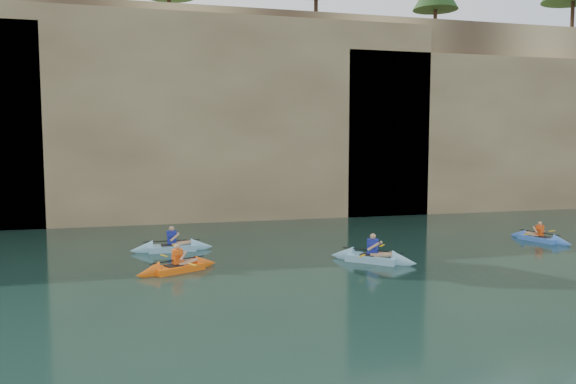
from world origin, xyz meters
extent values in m
cube|color=tan|center=(0.00, 30.00, 6.00)|extent=(70.00, 16.00, 12.00)
cube|color=tan|center=(2.00, 22.60, 5.70)|extent=(24.00, 2.40, 11.40)
cube|color=tan|center=(22.00, 22.60, 4.92)|extent=(26.00, 2.40, 9.84)
cube|color=black|center=(-4.00, 21.95, 1.60)|extent=(3.50, 1.00, 3.20)
cube|color=black|center=(10.00, 21.95, 2.25)|extent=(5.00, 1.00, 4.50)
cube|color=#FF6410|center=(-1.26, 10.52, 0.13)|extent=(2.44, 1.71, 0.26)
cone|color=#FF6410|center=(-0.27, 11.02, 0.13)|extent=(1.06, 1.00, 0.70)
cone|color=#FF6410|center=(-2.26, 10.03, 0.13)|extent=(1.06, 1.00, 0.70)
cube|color=black|center=(-1.40, 10.46, 0.23)|extent=(0.69, 0.64, 0.04)
cube|color=#F05A14|center=(-1.26, 10.52, 0.50)|extent=(0.38, 0.33, 0.47)
sphere|color=tan|center=(-1.26, 10.52, 0.84)|extent=(0.20, 0.20, 0.20)
cylinder|color=black|center=(-1.26, 10.52, 0.40)|extent=(1.88, 0.96, 0.04)
cube|color=yellow|center=(-1.68, 11.37, 0.40)|extent=(0.26, 0.41, 0.02)
cube|color=yellow|center=(-0.85, 9.68, 0.40)|extent=(0.26, 0.41, 0.02)
cube|color=#85C2DF|center=(5.68, 10.22, 0.14)|extent=(2.41, 2.32, 0.29)
cone|color=#85C2DF|center=(6.55, 9.41, 0.14)|extent=(1.19, 1.18, 0.78)
cone|color=#85C2DF|center=(4.81, 11.03, 0.14)|extent=(1.19, 1.18, 0.78)
cube|color=black|center=(5.57, 10.32, 0.26)|extent=(0.74, 0.73, 0.04)
cube|color=#1C269C|center=(5.68, 10.22, 0.56)|extent=(0.42, 0.41, 0.52)
sphere|color=tan|center=(5.68, 10.22, 0.94)|extent=(0.22, 0.22, 0.22)
cylinder|color=black|center=(5.68, 10.22, 0.43)|extent=(1.72, 1.60, 0.04)
cube|color=yellow|center=(6.40, 10.99, 0.43)|extent=(0.34, 0.36, 0.02)
cube|color=yellow|center=(4.96, 9.44, 0.43)|extent=(0.34, 0.36, 0.02)
cube|color=#87C5E1|center=(-1.26, 14.12, 0.14)|extent=(2.54, 0.87, 0.28)
cone|color=#87C5E1|center=(-0.07, 14.16, 0.14)|extent=(0.91, 0.78, 0.75)
cone|color=#87C5E1|center=(-2.44, 14.08, 0.14)|extent=(0.91, 0.78, 0.75)
cube|color=black|center=(-1.41, 14.11, 0.25)|extent=(0.57, 0.49, 0.04)
cube|color=#1B2597|center=(-1.26, 14.12, 0.54)|extent=(0.35, 0.23, 0.50)
sphere|color=tan|center=(-1.26, 14.12, 0.90)|extent=(0.21, 0.21, 0.21)
cylinder|color=black|center=(-1.26, 14.12, 0.42)|extent=(2.22, 0.11, 0.04)
cube|color=yellow|center=(-1.29, 15.13, 0.42)|extent=(0.09, 0.42, 0.02)
cube|color=yellow|center=(-1.22, 13.11, 0.42)|extent=(0.09, 0.42, 0.02)
cube|color=#4780F1|center=(14.43, 12.25, 0.12)|extent=(1.30, 2.44, 0.24)
cone|color=#4780F1|center=(14.12, 13.31, 0.12)|extent=(0.86, 0.97, 0.65)
cone|color=#4780F1|center=(14.73, 11.19, 0.12)|extent=(0.86, 0.97, 0.65)
cube|color=black|center=(14.47, 12.11, 0.21)|extent=(0.54, 0.64, 0.04)
cube|color=#F65114|center=(14.43, 12.25, 0.46)|extent=(0.27, 0.34, 0.44)
sphere|color=tan|center=(14.43, 12.25, 0.77)|extent=(0.18, 0.18, 0.18)
cylinder|color=black|center=(14.43, 12.25, 0.38)|extent=(0.57, 1.86, 0.04)
cube|color=yellow|center=(13.60, 12.01, 0.38)|extent=(0.43, 0.19, 0.02)
cube|color=yellow|center=(15.26, 12.49, 0.38)|extent=(0.43, 0.19, 0.02)
camera|label=1|loc=(-2.40, -8.37, 4.44)|focal=35.00mm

